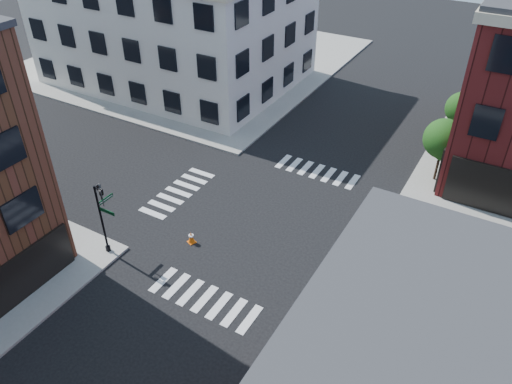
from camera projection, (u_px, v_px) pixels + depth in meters
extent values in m
plane|color=black|center=(270.00, 225.00, 30.61)|extent=(120.00, 120.00, 0.00)
cube|color=gray|center=(193.00, 58.00, 54.02)|extent=(30.00, 30.00, 0.15)
cube|color=silver|center=(175.00, 22.00, 46.54)|extent=(22.00, 16.00, 11.00)
cylinder|color=black|center=(436.00, 170.00, 34.11)|extent=(0.18, 0.18, 1.47)
cylinder|color=black|center=(439.00, 161.00, 33.68)|extent=(0.12, 0.12, 1.47)
sphere|color=#153B10|center=(444.00, 139.00, 32.72)|extent=(2.69, 2.69, 2.69)
sphere|color=#153B10|center=(446.00, 148.00, 32.86)|extent=(1.85, 1.85, 1.85)
cylinder|color=black|center=(455.00, 134.00, 38.39)|extent=(0.18, 0.18, 1.33)
cylinder|color=black|center=(457.00, 126.00, 38.01)|extent=(0.12, 0.12, 1.33)
sphere|color=#153B10|center=(462.00, 108.00, 37.13)|extent=(2.43, 2.43, 2.43)
sphere|color=#153B10|center=(463.00, 116.00, 37.24)|extent=(1.67, 1.67, 1.67)
cylinder|color=black|center=(102.00, 221.00, 27.26)|extent=(0.12, 0.12, 4.60)
cylinder|color=black|center=(108.00, 248.00, 28.41)|extent=(0.28, 0.28, 0.30)
cube|color=#053819|center=(107.00, 211.00, 26.54)|extent=(1.10, 0.03, 0.22)
cube|color=#053819|center=(106.00, 199.00, 27.01)|extent=(0.03, 1.10, 0.22)
imported|color=black|center=(103.00, 198.00, 26.26)|extent=(0.22, 0.18, 1.10)
imported|color=black|center=(100.00, 193.00, 26.63)|extent=(0.18, 0.22, 1.10)
cube|color=silver|center=(456.00, 303.00, 23.59)|extent=(1.85, 2.20, 1.80)
cube|color=black|center=(439.00, 292.00, 23.74)|extent=(0.13, 1.71, 0.81)
cube|color=black|center=(503.00, 336.00, 23.21)|extent=(7.21, 1.07, 0.22)
cylinder|color=black|center=(448.00, 330.00, 23.45)|extent=(0.91, 0.34, 0.90)
cylinder|color=black|center=(456.00, 304.00, 24.81)|extent=(0.91, 0.34, 0.90)
cube|color=#F0610A|center=(192.00, 242.00, 29.28)|extent=(0.55, 0.55, 0.04)
cone|color=#F0610A|center=(191.00, 237.00, 29.07)|extent=(0.52, 0.52, 0.78)
cylinder|color=white|center=(191.00, 236.00, 29.00)|extent=(0.30, 0.30, 0.09)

